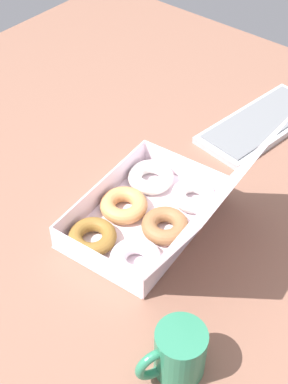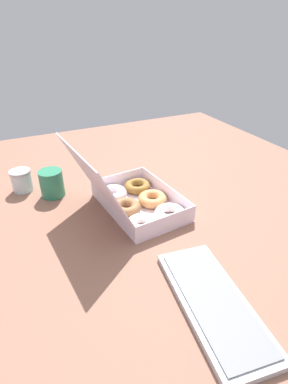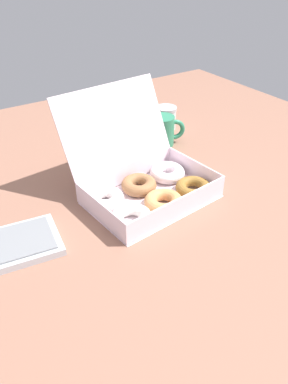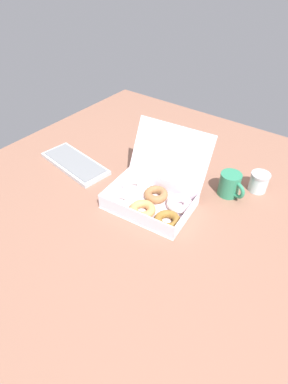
{
  "view_description": "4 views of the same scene",
  "coord_description": "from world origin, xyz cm",
  "views": [
    {
      "loc": [
        56.77,
        50.24,
        84.68
      ],
      "look_at": [
        -5.58,
        -1.54,
        5.97
      ],
      "focal_mm": 50.0,
      "sensor_mm": 36.0,
      "label": 1
    },
    {
      "loc": [
        -84.27,
        37.27,
        58.87
      ],
      "look_at": [
        -2.04,
        -1.83,
        5.29
      ],
      "focal_mm": 28.0,
      "sensor_mm": 36.0,
      "label": 2
    },
    {
      "loc": [
        -51.27,
        -69.21,
        59.33
      ],
      "look_at": [
        -5.67,
        0.21,
        3.39
      ],
      "focal_mm": 35.0,
      "sensor_mm": 36.0,
      "label": 3
    },
    {
      "loc": [
        48.32,
        -72.25,
        82.24
      ],
      "look_at": [
        -6.03,
        0.51,
        5.78
      ],
      "focal_mm": 28.0,
      "sensor_mm": 36.0,
      "label": 4
    }
  ],
  "objects": [
    {
      "name": "glass_jar",
      "position": [
        27.78,
        36.3,
        4.26
      ],
      "size": [
        7.96,
        7.96,
        8.42
      ],
      "color": "silver",
      "rests_on": "ground_plane"
    },
    {
      "name": "keyboard",
      "position": [
        -48.55,
        2.33,
        1.06
      ],
      "size": [
        37.87,
        19.63,
        2.2
      ],
      "color": "silver",
      "rests_on": "ground_plane"
    },
    {
      "name": "donut_box",
      "position": [
        -3.38,
        2.09,
        3.46
      ],
      "size": [
        36.38,
        36.62,
        26.71
      ],
      "color": "white",
      "rests_on": "ground_plane"
    },
    {
      "name": "coffee_mug",
      "position": [
        19.18,
        26.23,
        5.21
      ],
      "size": [
        12.25,
        8.65,
        10.16
      ],
      "color": "#2E825D",
      "rests_on": "ground_plane"
    },
    {
      "name": "ground_plane",
      "position": [
        0.0,
        0.0,
        -1.0
      ],
      "size": [
        180.0,
        180.0,
        2.0
      ],
      "primitive_type": "cube",
      "color": "#8C5F4C"
    }
  ]
}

